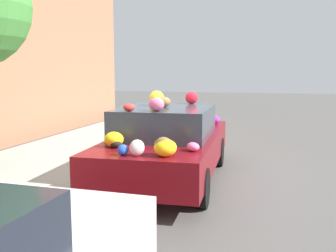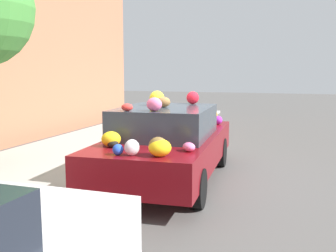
% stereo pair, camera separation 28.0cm
% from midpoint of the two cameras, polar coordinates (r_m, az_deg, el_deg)
% --- Properties ---
extents(ground_plane, '(60.00, 60.00, 0.00)m').
position_cam_midpoint_polar(ground_plane, '(7.40, -0.02, -7.77)').
color(ground_plane, '#565451').
extents(sidewalk_curb, '(24.00, 3.20, 0.11)m').
position_cam_midpoint_polar(sidewalk_curb, '(8.59, -17.49, -5.55)').
color(sidewalk_curb, '#B2ADA3').
rests_on(sidewalk_curb, ground).
extents(art_car, '(4.39, 2.00, 1.65)m').
position_cam_midpoint_polar(art_car, '(7.16, 1.07, -2.39)').
color(art_car, maroon).
rests_on(art_car, ground).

